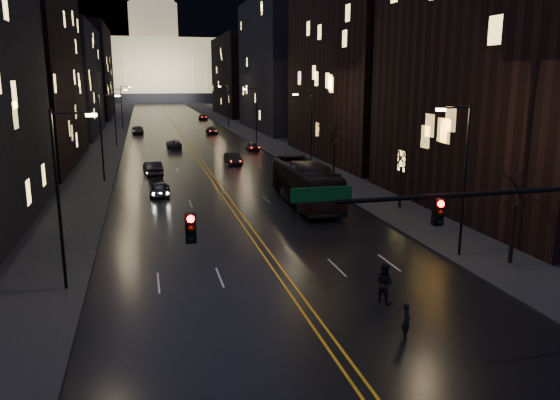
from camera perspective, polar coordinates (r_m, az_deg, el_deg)
ground at (r=21.42m, az=6.71°, el=-16.53°), size 900.00×900.00×0.00m
road at (r=147.97m, az=-11.43°, el=8.32°), size 20.00×320.00×0.02m
sidewalk_left at (r=147.98m, az=-16.90°, el=8.06°), size 8.00×320.00×0.16m
sidewalk_right at (r=149.27m, az=-6.00°, el=8.56°), size 8.00×320.00×0.16m
center_line at (r=147.97m, az=-11.43°, el=8.33°), size 0.62×320.00×0.01m
building_left_mid at (r=72.93m, az=-26.03°, el=14.19°), size 12.00×30.00×28.00m
building_left_far at (r=110.36m, az=-21.83°, el=11.51°), size 12.00×34.00×20.00m
building_left_dist at (r=158.09m, az=-19.61°, el=12.46°), size 12.00×40.00×24.00m
building_right_near at (r=46.68m, az=23.30°, el=13.57°), size 12.00×26.00×24.00m
building_right_tall at (r=73.46m, az=8.87°, el=19.18°), size 12.00×30.00×38.00m
building_right_mid at (r=112.96m, az=0.29°, el=13.91°), size 12.00×34.00×26.00m
building_right_dist at (r=159.89m, az=-4.06°, el=12.78°), size 12.00×40.00×22.00m
capitol at (r=267.62m, az=-12.89°, el=13.73°), size 90.00×50.00×58.50m
traffic_signal at (r=22.23m, az=21.48°, el=-2.07°), size 17.29×0.45×7.00m
streetlamp_right_near at (r=33.05m, az=18.50°, el=2.69°), size 2.13×0.25×9.00m
streetlamp_left_near at (r=28.24m, az=-21.85°, el=0.84°), size 2.13×0.25×9.00m
streetlamp_right_mid at (r=60.32m, az=3.09°, el=7.52°), size 2.13×0.25×9.00m
streetlamp_left_mid at (r=57.83m, az=-18.01°, el=6.71°), size 2.13×0.25×9.00m
streetlamp_right_far at (r=89.36m, az=-2.61°, el=9.17°), size 2.13×0.25×9.00m
streetlamp_left_far at (r=87.70m, az=-16.76°, el=8.59°), size 2.13×0.25×9.00m
streetlamp_right_dist at (r=118.88m, az=-5.52°, el=9.97°), size 2.13×0.25×9.00m
streetlamp_left_dist at (r=117.63m, az=-16.14°, el=9.52°), size 2.13×0.25×9.00m
tree_right_near at (r=32.78m, az=23.53°, el=1.22°), size 2.40×2.40×6.65m
tree_right_mid at (r=44.53m, az=12.62°, el=4.72°), size 2.40×2.40×6.65m
tree_right_far at (r=59.17m, az=5.70°, el=6.84°), size 2.40×2.40×6.65m
bus at (r=45.72m, az=2.67°, el=1.71°), size 3.25×12.80×3.55m
oncoming_car_a at (r=50.13m, az=-12.45°, el=1.14°), size 2.00×4.23×1.40m
oncoming_car_b at (r=61.04m, az=-13.15°, el=3.23°), size 2.19×5.08×1.63m
oncoming_car_c at (r=84.92m, az=-11.03°, el=5.77°), size 2.18×4.68×1.30m
oncoming_car_d at (r=109.07m, az=-14.66°, el=7.13°), size 2.32×5.40×1.55m
receding_car_a at (r=67.37m, az=-4.93°, el=4.30°), size 1.78×4.50×1.46m
receding_car_b at (r=80.29m, az=-2.89°, el=5.60°), size 1.59×3.83×1.30m
receding_car_c at (r=105.71m, az=-7.14°, el=7.21°), size 2.00×4.65×1.33m
receding_car_d at (r=143.13m, az=-8.03°, el=8.58°), size 2.90×5.26×1.39m
pedestrian_a at (r=23.28m, az=13.07°, el=-12.19°), size 0.53×0.64×1.53m
pedestrian_b at (r=26.43m, az=10.81°, el=-8.52°), size 0.94×1.08×1.95m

